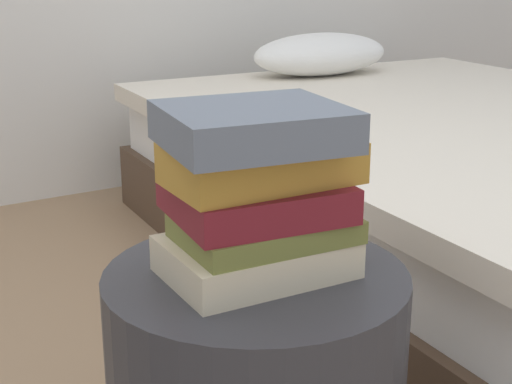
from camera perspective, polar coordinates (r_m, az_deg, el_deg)
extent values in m
cube|color=#4C3828|center=(2.48, 14.51, -2.20)|extent=(1.63, 2.09, 0.22)
cube|color=white|center=(2.42, 14.86, 2.27)|extent=(1.56, 2.01, 0.18)
cube|color=silver|center=(2.39, 15.09, 5.05)|extent=(1.65, 2.05, 0.06)
ellipsoid|color=white|center=(3.00, 4.80, 10.13)|extent=(0.58, 0.32, 0.16)
cube|color=beige|center=(1.12, 0.07, -4.87)|extent=(0.26, 0.19, 0.05)
cube|color=olive|center=(1.11, 0.69, -2.73)|extent=(0.25, 0.18, 0.03)
cube|color=maroon|center=(1.10, -0.02, -0.46)|extent=(0.26, 0.23, 0.05)
cube|color=#B7842D|center=(1.09, 0.34, 2.21)|extent=(0.27, 0.16, 0.06)
cube|color=slate|center=(1.05, -0.19, 4.89)|extent=(0.27, 0.24, 0.05)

